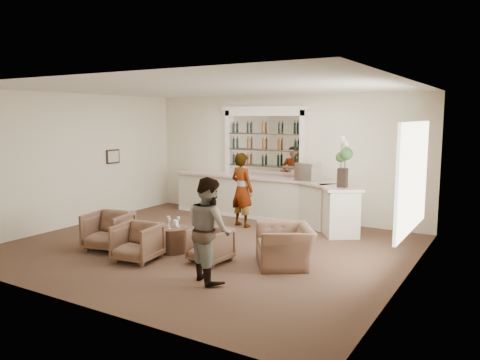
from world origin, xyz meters
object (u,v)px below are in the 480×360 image
at_px(espresso_machine, 308,172).
at_px(flower_vase, 343,159).
at_px(guest, 209,229).
at_px(armchair_center, 137,242).
at_px(sommelier, 242,190).
at_px(armchair_right, 210,245).
at_px(cocktail_table, 172,239).
at_px(armchair_left, 108,231).
at_px(armchair_far, 285,246).
at_px(bar_counter, 267,198).

bearing_deg(espresso_machine, flower_vase, -15.92).
bearing_deg(guest, armchair_center, 25.18).
relative_size(sommelier, armchair_right, 2.59).
relative_size(cocktail_table, sommelier, 0.36).
bearing_deg(armchair_left, cocktail_table, 12.42).
bearing_deg(armchair_center, cocktail_table, 71.09).
distance_m(guest, armchair_far, 1.65).
relative_size(sommelier, armchair_center, 2.35).
bearing_deg(guest, armchair_far, -87.11).
distance_m(guest, armchair_left, 2.93).
bearing_deg(cocktail_table, guest, -31.97).
distance_m(sommelier, espresso_machine, 1.71).
bearing_deg(guest, armchair_left, 21.78).
bearing_deg(flower_vase, sommelier, -172.32).
relative_size(cocktail_table, armchair_center, 0.85).
xyz_separation_m(armchair_center, armchair_right, (1.23, 0.65, -0.03)).
xyz_separation_m(sommelier, espresso_machine, (1.37, 0.93, 0.44)).
xyz_separation_m(cocktail_table, armchair_left, (-1.23, -0.56, 0.14)).
xyz_separation_m(cocktail_table, armchair_right, (1.06, -0.18, 0.07)).
bearing_deg(flower_vase, bar_counter, 163.18).
bearing_deg(espresso_machine, armchair_right, -83.37).
height_order(guest, armchair_right, guest).
xyz_separation_m(guest, armchair_far, (0.73, 1.39, -0.51)).
distance_m(guest, armchair_center, 1.87).
xyz_separation_m(armchair_left, armchair_far, (3.58, 0.94, -0.02)).
bearing_deg(bar_counter, armchair_right, -78.28).
distance_m(bar_counter, armchair_right, 3.90).
distance_m(cocktail_table, espresso_machine, 3.99).
distance_m(armchair_left, espresso_machine, 5.00).
bearing_deg(flower_vase, guest, -103.31).
bearing_deg(sommelier, guest, 126.07).
bearing_deg(armchair_right, bar_counter, 107.21).
bearing_deg(armchair_right, flower_vase, 70.01).
relative_size(cocktail_table, guest, 0.38).
height_order(guest, armchair_left, guest).
bearing_deg(armchair_far, bar_counter, 178.53).
height_order(armchair_left, armchair_center, armchair_left).
height_order(bar_counter, sommelier, sommelier).
bearing_deg(sommelier, armchair_far, 148.53).
bearing_deg(armchair_far, flower_vase, 141.45).
bearing_deg(armchair_far, armchair_center, -98.28).
xyz_separation_m(cocktail_table, armchair_center, (-0.17, -0.84, 0.11)).
xyz_separation_m(bar_counter, espresso_machine, (1.19, -0.09, 0.79)).
bearing_deg(armchair_left, espresso_machine, 44.58).
relative_size(armchair_right, armchair_far, 0.64).
bearing_deg(armchair_center, sommelier, 78.15).
bearing_deg(guest, espresso_machine, -57.33).
height_order(cocktail_table, flower_vase, flower_vase).
height_order(guest, espresso_machine, guest).
relative_size(sommelier, armchair_left, 2.17).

